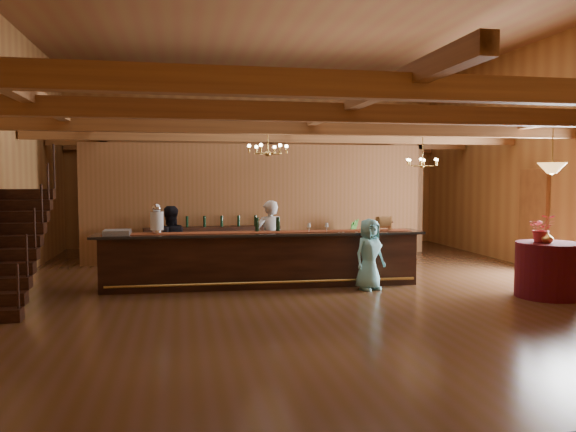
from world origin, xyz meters
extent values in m
plane|color=#4B2E17|center=(0.00, 0.00, 0.00)|extent=(14.00, 14.00, 0.00)
plane|color=brown|center=(0.00, 0.00, 5.50)|extent=(14.00, 14.00, 0.00)
cube|color=#B27E41|center=(0.00, 7.00, 2.75)|extent=(12.00, 0.10, 5.50)
cube|color=#B27E41|center=(0.00, -7.00, 2.75)|extent=(12.00, 0.10, 5.50)
cube|color=#B27E41|center=(6.00, 0.00, 2.75)|extent=(0.10, 14.00, 5.50)
cube|color=#A26634|center=(0.00, -5.50, 3.20)|extent=(11.90, 0.20, 0.28)
cube|color=#A26634|center=(0.00, -3.00, 3.20)|extent=(11.90, 0.20, 0.28)
cube|color=#A26634|center=(0.00, -0.50, 3.20)|extent=(11.90, 0.20, 0.28)
cube|color=#A26634|center=(0.00, 2.00, 3.20)|extent=(11.90, 0.20, 0.28)
cube|color=#A26634|center=(0.00, 4.50, 3.20)|extent=(11.90, 0.20, 0.28)
cube|color=#A26634|center=(0.00, 6.80, 3.20)|extent=(11.90, 0.20, 0.28)
cube|color=#A26634|center=(-4.50, 0.00, 3.34)|extent=(0.18, 13.90, 0.22)
cube|color=#A26634|center=(0.00, 0.00, 3.34)|extent=(0.18, 13.90, 0.22)
cube|color=#A26634|center=(4.50, 0.00, 3.34)|extent=(0.18, 13.90, 0.22)
cube|color=#A26634|center=(-4.50, 4.50, 1.60)|extent=(0.20, 0.20, 3.20)
cube|color=#A26634|center=(4.50, 4.50, 1.60)|extent=(0.20, 0.20, 3.20)
cube|color=brown|center=(-0.50, 3.50, 1.55)|extent=(9.00, 0.18, 3.10)
cube|color=white|center=(5.95, 1.00, 1.55)|extent=(0.12, 1.05, 1.75)
cube|color=#361A0F|center=(-5.45, -1.16, 0.70)|extent=(1.00, 0.28, 0.20)
cube|color=#361A0F|center=(-5.45, -0.88, 0.90)|extent=(1.00, 0.28, 0.20)
cube|color=#361A0F|center=(-5.45, -0.60, 1.10)|extent=(1.00, 0.28, 0.20)
cube|color=#361A0F|center=(-5.45, -0.32, 1.30)|extent=(1.00, 0.28, 0.20)
cube|color=#361A0F|center=(-5.45, -0.04, 1.50)|extent=(1.00, 0.28, 0.20)
cube|color=#361A0F|center=(-5.45, 0.24, 1.70)|extent=(1.00, 0.28, 0.20)
cube|color=#361A0F|center=(-5.45, 0.52, 1.90)|extent=(1.00, 0.28, 0.20)
cube|color=#361A0F|center=(1.00, 5.50, 0.55)|extent=(1.20, 0.60, 1.10)
cube|color=#9B6536|center=(-2.00, 5.50, 0.50)|extent=(1.00, 0.60, 1.00)
cube|color=#361A0F|center=(-0.88, 0.01, 0.53)|extent=(6.37, 0.90, 1.06)
cube|color=black|center=(-0.88, 0.01, 1.08)|extent=(6.69, 1.05, 0.05)
cube|color=maroon|center=(-0.88, 0.01, 1.12)|extent=(6.26, 0.63, 0.01)
cylinder|color=tan|center=(-0.88, -0.42, 0.16)|extent=(6.14, 0.26, 0.05)
cylinder|color=silver|center=(-2.97, 0.13, 1.15)|extent=(0.18, 0.18, 0.08)
cylinder|color=silver|center=(-2.97, 0.13, 1.37)|extent=(0.26, 0.26, 0.36)
sphere|color=silver|center=(-2.97, 0.13, 1.62)|extent=(0.18, 0.18, 0.18)
cube|color=gray|center=(-3.72, 0.05, 1.16)|extent=(0.50, 0.50, 0.10)
cube|color=#9B6536|center=(1.53, -0.13, 1.26)|extent=(0.06, 0.06, 0.30)
cube|color=#9B6536|center=(1.81, -0.13, 1.26)|extent=(0.06, 0.06, 0.30)
cylinder|color=#9B6536|center=(1.67, -0.13, 1.29)|extent=(0.24, 0.24, 0.24)
cylinder|color=black|center=(-0.97, 0.14, 1.26)|extent=(0.07, 0.07, 0.30)
cylinder|color=black|center=(-0.54, 0.12, 1.26)|extent=(0.07, 0.07, 0.30)
cylinder|color=black|center=(-0.53, 0.12, 1.26)|extent=(0.07, 0.07, 0.30)
cube|color=#361A0F|center=(-1.69, 3.12, 0.48)|extent=(3.49, 1.00, 0.97)
cylinder|color=#430817|center=(4.22, -1.99, 0.51)|extent=(1.18, 1.18, 1.02)
cylinder|color=tan|center=(-0.76, 0.00, 2.95)|extent=(0.02, 0.02, 0.49)
sphere|color=tan|center=(-0.76, 0.00, 2.71)|extent=(0.12, 0.12, 0.12)
torus|color=tan|center=(-0.76, 0.00, 2.81)|extent=(0.80, 0.80, 0.04)
cylinder|color=tan|center=(3.34, 1.69, 2.85)|extent=(0.02, 0.02, 0.69)
sphere|color=tan|center=(3.34, 1.69, 2.51)|extent=(0.12, 0.12, 0.12)
torus|color=tan|center=(3.34, 1.69, 2.61)|extent=(0.80, 0.80, 0.04)
cylinder|color=tan|center=(4.22, -1.99, 2.80)|extent=(0.02, 0.02, 0.80)
cone|color=#E9A04F|center=(4.22, -1.99, 2.40)|extent=(0.52, 0.52, 0.20)
imported|color=silver|center=(-0.62, 0.66, 0.87)|extent=(0.70, 0.54, 1.74)
imported|color=black|center=(-2.74, 0.87, 0.81)|extent=(0.90, 0.76, 1.63)
imported|color=#73C3C9|center=(1.16, -0.72, 0.71)|extent=(0.81, 0.69, 1.42)
imported|color=#347127|center=(1.81, 2.81, 0.57)|extent=(0.76, 0.68, 1.15)
imported|color=#B22830|center=(4.10, -1.92, 1.28)|extent=(0.59, 0.56, 0.52)
imported|color=tan|center=(4.09, -2.11, 1.19)|extent=(0.21, 0.21, 0.33)
camera|label=1|loc=(-2.51, -11.23, 2.24)|focal=35.00mm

